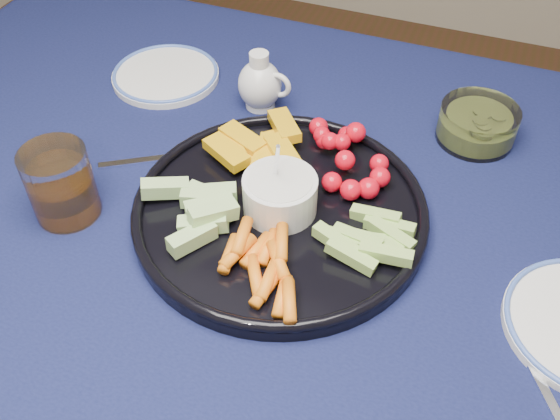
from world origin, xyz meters
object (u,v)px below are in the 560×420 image
(crudite_platter, at_px, (278,207))
(dining_table, at_px, (343,296))
(juice_tumbler, at_px, (62,187))
(side_plate_extra, at_px, (166,75))
(pickle_bowl, at_px, (477,125))
(creamer_pitcher, at_px, (260,84))

(crudite_platter, bearing_deg, dining_table, -13.87)
(juice_tumbler, xyz_separation_m, side_plate_extra, (-0.03, 0.33, -0.04))
(dining_table, height_order, pickle_bowl, pickle_bowl)
(crudite_platter, relative_size, side_plate_extra, 2.15)
(juice_tumbler, bearing_deg, side_plate_extra, 95.54)
(pickle_bowl, xyz_separation_m, side_plate_extra, (-0.52, -0.03, -0.02))
(juice_tumbler, height_order, side_plate_extra, juice_tumbler)
(dining_table, distance_m, crudite_platter, 0.16)
(creamer_pitcher, xyz_separation_m, side_plate_extra, (-0.18, 0.01, -0.03))
(pickle_bowl, height_order, juice_tumbler, juice_tumbler)
(creamer_pitcher, bearing_deg, crudite_platter, -62.49)
(crudite_platter, height_order, juice_tumbler, crudite_platter)
(creamer_pitcher, height_order, juice_tumbler, juice_tumbler)
(crudite_platter, relative_size, juice_tumbler, 3.82)
(crudite_platter, bearing_deg, juice_tumbler, -161.57)
(crudite_platter, height_order, pickle_bowl, crudite_platter)
(juice_tumbler, bearing_deg, creamer_pitcher, 64.64)
(crudite_platter, bearing_deg, pickle_bowl, 50.82)
(dining_table, xyz_separation_m, creamer_pitcher, (-0.22, 0.25, 0.13))
(pickle_bowl, xyz_separation_m, juice_tumbler, (-0.49, -0.36, 0.02))
(creamer_pitcher, xyz_separation_m, juice_tumbler, (-0.15, -0.32, 0.00))
(pickle_bowl, bearing_deg, side_plate_extra, -177.14)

